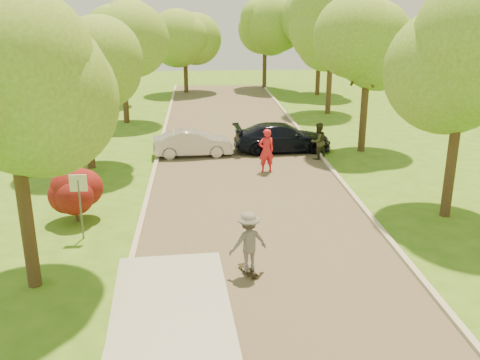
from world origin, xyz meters
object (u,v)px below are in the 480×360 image
object	(u,v)px
longboard	(248,270)
person_striped	(266,151)
silver_sedan	(193,143)
dark_sedan	(282,137)
skateboarder	(248,242)
street_sign	(79,193)
person_olive	(318,141)

from	to	relation	value
longboard	person_striped	size ratio (longest dim) A/B	0.46
silver_sedan	person_striped	xyz separation A→B (m)	(3.32, -2.97, 0.34)
dark_sedan	skateboarder	xyz separation A→B (m)	(-2.97, -13.08, 0.26)
skateboarder	person_striped	distance (m)	9.71
street_sign	longboard	world-z (taller)	street_sign
longboard	silver_sedan	bearing A→B (deg)	-102.62
person_olive	skateboarder	bearing A→B (deg)	37.10
dark_sedan	silver_sedan	bearing A→B (deg)	93.55
longboard	skateboarder	world-z (taller)	skateboarder
street_sign	silver_sedan	xyz separation A→B (m)	(3.50, 9.74, -0.91)
silver_sedan	person_striped	distance (m)	4.47
street_sign	person_striped	distance (m)	9.63
silver_sedan	dark_sedan	xyz separation A→B (m)	(4.60, 0.55, 0.08)
street_sign	skateboarder	size ratio (longest dim) A/B	1.25
person_striped	person_olive	bearing A→B (deg)	-158.98
dark_sedan	person_olive	size ratio (longest dim) A/B	2.78
person_olive	silver_sedan	bearing A→B (deg)	-41.72
dark_sedan	skateboarder	bearing A→B (deg)	163.98
silver_sedan	dark_sedan	world-z (taller)	dark_sedan
longboard	person_striped	xyz separation A→B (m)	(1.69, 9.56, 0.90)
skateboarder	street_sign	bearing A→B (deg)	-48.59
person_olive	street_sign	bearing A→B (deg)	10.46
silver_sedan	street_sign	bearing A→B (deg)	155.67
skateboarder	person_olive	world-z (taller)	skateboarder
dark_sedan	person_striped	xyz separation A→B (m)	(-1.28, -3.52, 0.27)
silver_sedan	skateboarder	size ratio (longest dim) A/B	2.27
street_sign	dark_sedan	distance (m)	13.12
dark_sedan	longboard	bearing A→B (deg)	163.98
person_striped	person_olive	world-z (taller)	person_striped
silver_sedan	person_olive	distance (m)	6.20
street_sign	silver_sedan	size ratio (longest dim) A/B	0.55
dark_sedan	skateboarder	world-z (taller)	skateboarder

